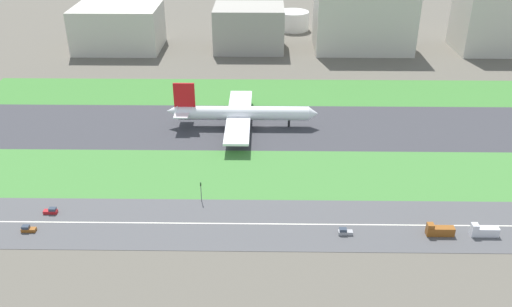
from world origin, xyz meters
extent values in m
plane|color=#5B564C|center=(0.00, 0.00, 0.00)|extent=(800.00, 800.00, 0.00)
cube|color=#38383D|center=(0.00, 0.00, 0.05)|extent=(280.00, 46.00, 0.10)
cube|color=#3D7A33|center=(0.00, 41.00, 0.05)|extent=(280.00, 36.00, 0.10)
cube|color=#427F38|center=(0.00, -41.00, 0.05)|extent=(280.00, 36.00, 0.10)
cube|color=#4C4C4F|center=(0.00, -73.00, 0.05)|extent=(280.00, 28.00, 0.10)
cube|color=silver|center=(0.00, -73.00, 0.11)|extent=(266.00, 0.50, 0.01)
cylinder|color=white|center=(-9.84, 0.00, 6.30)|extent=(56.00, 6.00, 6.00)
cone|color=white|center=(20.16, 0.00, 6.30)|extent=(4.00, 5.70, 5.70)
cone|color=white|center=(-40.34, 0.00, 7.10)|extent=(5.00, 5.40, 5.40)
cube|color=red|center=(-34.84, 0.00, 14.30)|extent=(9.00, 0.80, 11.00)
cube|color=white|center=(-35.84, 0.00, 7.30)|extent=(6.00, 16.00, 0.60)
cube|color=white|center=(-11.84, 15.00, 5.10)|extent=(10.00, 26.00, 1.00)
cylinder|color=gray|center=(-10.84, 9.00, 2.90)|extent=(5.00, 3.20, 3.20)
cube|color=white|center=(-11.84, -15.00, 5.10)|extent=(10.00, 26.00, 1.00)
cylinder|color=gray|center=(-10.84, -9.00, 2.90)|extent=(5.00, 3.20, 3.20)
cylinder|color=black|center=(9.76, 0.00, 1.70)|extent=(1.00, 1.00, 3.20)
cylinder|color=black|center=(-13.84, 3.50, 1.70)|extent=(1.00, 1.00, 3.20)
cylinder|color=black|center=(-13.84, -3.50, 1.70)|extent=(1.00, 1.00, 3.20)
cube|color=#99999E|center=(24.12, -78.00, 0.65)|extent=(4.40, 1.80, 1.10)
cube|color=#333D4C|center=(23.32, -78.00, 1.65)|extent=(2.20, 1.66, 0.90)
cube|color=brown|center=(-73.61, -78.00, 0.65)|extent=(4.40, 1.80, 1.10)
cube|color=#333D4C|center=(-74.41, -78.00, 1.65)|extent=(2.20, 1.66, 0.90)
cube|color=#B2191E|center=(-70.35, -68.00, 0.65)|extent=(4.40, 1.80, 1.10)
cube|color=#333D4C|center=(-69.55, -68.00, 1.65)|extent=(2.20, 1.66, 0.90)
cube|color=brown|center=(52.94, -78.00, 1.50)|extent=(8.40, 2.50, 2.80)
cube|color=brown|center=(49.74, -78.00, 3.50)|extent=(2.00, 2.30, 1.20)
cube|color=silver|center=(66.44, -78.00, 1.50)|extent=(8.40, 2.50, 2.80)
cube|color=silver|center=(63.24, -78.00, 3.50)|extent=(2.00, 2.30, 1.20)
cylinder|color=#4C4C51|center=(-21.97, -60.00, 3.10)|extent=(0.24, 0.24, 6.00)
cube|color=black|center=(-21.97, -60.00, 6.70)|extent=(0.36, 0.36, 1.20)
sphere|color=#19D826|center=(-21.97, -60.20, 7.00)|extent=(0.24, 0.24, 0.24)
cube|color=beige|center=(-90.00, 114.00, 12.96)|extent=(51.02, 38.35, 25.91)
cube|color=#9E998E|center=(-10.37, 114.00, 13.05)|extent=(42.01, 32.41, 26.11)
cube|color=beige|center=(58.56, 114.00, 21.38)|extent=(57.98, 34.41, 42.76)
cube|color=beige|center=(141.83, 114.00, 19.91)|extent=(52.53, 35.54, 39.83)
cylinder|color=silver|center=(-12.10, 159.00, 7.97)|extent=(21.51, 21.51, 15.95)
cylinder|color=silver|center=(18.59, 159.00, 6.26)|extent=(21.45, 21.45, 12.51)
cylinder|color=silver|center=(47.58, 159.00, 7.41)|extent=(20.33, 20.33, 14.81)
camera|label=1|loc=(-1.32, -215.78, 100.33)|focal=38.48mm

